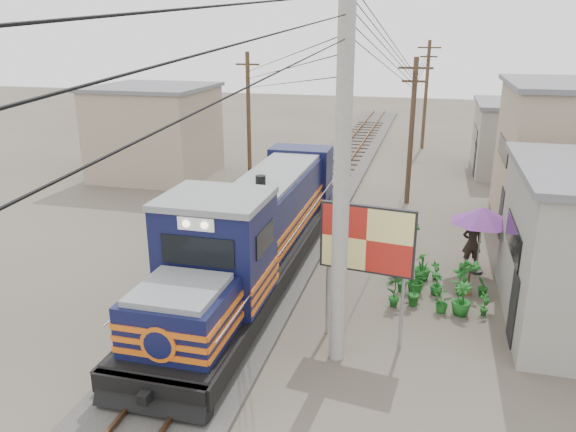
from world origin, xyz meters
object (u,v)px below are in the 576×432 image
(locomotive, at_px, (256,232))
(market_umbrella, at_px, (483,215))
(billboard, at_px, (367,243))
(vendor, at_px, (472,243))

(locomotive, bearing_deg, market_umbrella, 18.00)
(billboard, relative_size, vendor, 2.08)
(market_umbrella, bearing_deg, locomotive, -162.00)
(vendor, bearing_deg, locomotive, 10.40)
(billboard, bearing_deg, vendor, 70.61)
(billboard, distance_m, market_umbrella, 6.52)
(locomotive, xyz_separation_m, market_umbrella, (7.37, 2.40, 0.46))
(locomotive, relative_size, market_umbrella, 5.45)
(billboard, xyz_separation_m, vendor, (3.11, 6.03, -1.96))
(billboard, height_order, vendor, billboard)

